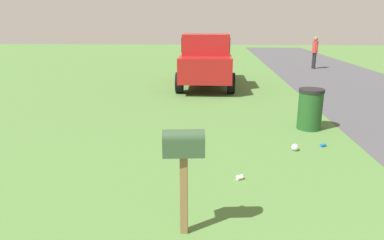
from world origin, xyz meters
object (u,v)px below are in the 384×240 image
at_px(pickup_truck, 206,59).
at_px(trash_bin, 310,109).
at_px(pedestrian, 315,50).
at_px(mailbox, 184,152).

xyz_separation_m(pickup_truck, trash_bin, (-5.74, -2.67, -0.60)).
height_order(trash_bin, pedestrian, pedestrian).
bearing_deg(pickup_truck, trash_bin, 24.88).
xyz_separation_m(trash_bin, pedestrian, (11.58, -3.18, 0.51)).
relative_size(mailbox, trash_bin, 1.36).
relative_size(mailbox, pedestrian, 0.78).
bearing_deg(mailbox, pedestrian, -25.66).
height_order(pickup_truck, pedestrian, pickup_truck).
xyz_separation_m(mailbox, pedestrian, (16.17, -5.87, -0.07)).
bearing_deg(pedestrian, mailbox, -123.10).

